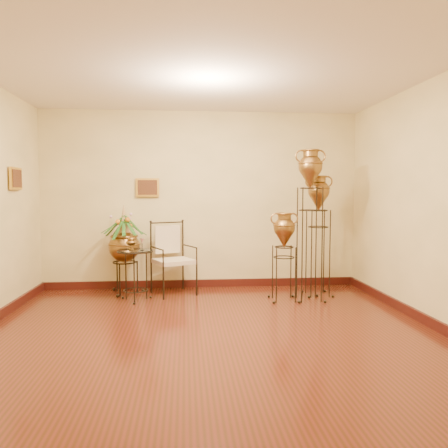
{
  "coord_description": "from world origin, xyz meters",
  "views": [
    {
      "loc": [
        -0.27,
        -4.47,
        1.51
      ],
      "look_at": [
        0.25,
        1.3,
        1.1
      ],
      "focal_mm": 35.0,
      "sensor_mm": 36.0,
      "label": 1
    }
  ],
  "objects": [
    {
      "name": "ground",
      "position": [
        0.0,
        0.0,
        0.0
      ],
      "size": [
        5.0,
        5.0,
        0.0
      ],
      "primitive_type": "plane",
      "color": "#581E14",
      "rests_on": "ground"
    },
    {
      "name": "room_shell",
      "position": [
        -0.01,
        0.01,
        1.73
      ],
      "size": [
        5.02,
        5.02,
        2.81
      ],
      "color": "#FBE8A2",
      "rests_on": "ground"
    },
    {
      "name": "amphora_tall",
      "position": [
        1.47,
        1.48,
        1.09
      ],
      "size": [
        0.53,
        0.53,
        2.14
      ],
      "rotation": [
        0.0,
        0.0,
        -0.32
      ],
      "color": "black",
      "rests_on": "ground"
    },
    {
      "name": "amphora_mid",
      "position": [
        1.68,
        1.77,
        0.9
      ],
      "size": [
        0.42,
        0.42,
        1.79
      ],
      "rotation": [
        0.0,
        0.0,
        0.06
      ],
      "color": "black",
      "rests_on": "ground"
    },
    {
      "name": "amphora_short",
      "position": [
        1.11,
        1.5,
        0.63
      ],
      "size": [
        0.47,
        0.47,
        1.26
      ],
      "rotation": [
        0.0,
        0.0,
        0.27
      ],
      "color": "black",
      "rests_on": "ground"
    },
    {
      "name": "planter_urn",
      "position": [
        -1.18,
        2.15,
        0.77
      ],
      "size": [
        0.91,
        0.91,
        1.37
      ],
      "rotation": [
        0.0,
        0.0,
        0.28
      ],
      "color": "black",
      "rests_on": "ground"
    },
    {
      "name": "armchair",
      "position": [
        -0.44,
        2.02,
        0.54
      ],
      "size": [
        0.79,
        0.77,
        1.08
      ],
      "rotation": [
        0.0,
        0.0,
        0.43
      ],
      "color": "black",
      "rests_on": "ground"
    },
    {
      "name": "side_table",
      "position": [
        -0.97,
        1.67,
        0.37
      ],
      "size": [
        0.64,
        0.64,
        0.91
      ],
      "rotation": [
        0.0,
        0.0,
        0.37
      ],
      "color": "black",
      "rests_on": "ground"
    }
  ]
}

